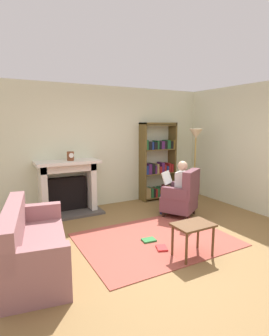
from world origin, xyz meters
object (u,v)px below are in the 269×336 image
floor_lamp (196,140)px  fireplace (68,186)px  bookshelf (158,163)px  armchair_reading (182,196)px  seated_reader (177,186)px  sofa_floral (32,246)px  side_table (193,229)px  mantel_clock (70,156)px

floor_lamp → fireplace: bearing=167.7°
fireplace → bookshelf: bearing=0.9°
armchair_reading → seated_reader: seated_reader is taller
bookshelf → sofa_floral: bearing=-148.3°
floor_lamp → bookshelf: bearing=132.3°
armchair_reading → sofa_floral: 3.06m
fireplace → seated_reader: (1.93, -1.20, 0.03)m
armchair_reading → side_table: bearing=24.5°
bookshelf → seated_reader: bookshelf is taller
fireplace → seated_reader: seated_reader is taller
bookshelf → sofa_floral: (-3.26, -2.01, -0.58)m
mantel_clock → floor_lamp: size_ratio=0.10×
armchair_reading → side_table: armchair_reading is taller
bookshelf → armchair_reading: size_ratio=1.96×
sofa_floral → floor_lamp: size_ratio=1.02×
side_table → fireplace: bearing=111.3°
fireplace → seated_reader: size_ratio=1.16×
armchair_reading → floor_lamp: 1.54m
fireplace → side_table: size_ratio=2.36×
armchair_reading → sofa_floral: bearing=-19.0°
armchair_reading → side_table: (-0.94, -1.41, -0.02)m
mantel_clock → sofa_floral: (-1.04, -1.88, -0.90)m
armchair_reading → floor_lamp: (0.89, 0.67, 1.06)m
mantel_clock → floor_lamp: floor_lamp is taller
mantel_clock → armchair_reading: mantel_clock is taller
armchair_reading → seated_reader: (-0.06, 0.10, 0.20)m
armchair_reading → mantel_clock: bearing=-63.7°
fireplace → sofa_floral: size_ratio=0.74×
mantel_clock → floor_lamp: bearing=-10.7°
mantel_clock → armchair_reading: (1.93, -1.20, -0.80)m
fireplace → sofa_floral: fireplace is taller
side_table → floor_lamp: bearing=48.7°
floor_lamp → side_table: bearing=-131.3°
seated_reader → side_table: bearing=28.0°
seated_reader → floor_lamp: size_ratio=0.65×
fireplace → armchair_reading: fireplace is taller
fireplace → seated_reader: 2.27m
bookshelf → floor_lamp: 1.08m
side_table → floor_lamp: 2.97m
armchair_reading → floor_lamp: size_ratio=0.55×
seated_reader → sofa_floral: 3.03m
sofa_floral → side_table: (2.04, -0.73, 0.09)m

